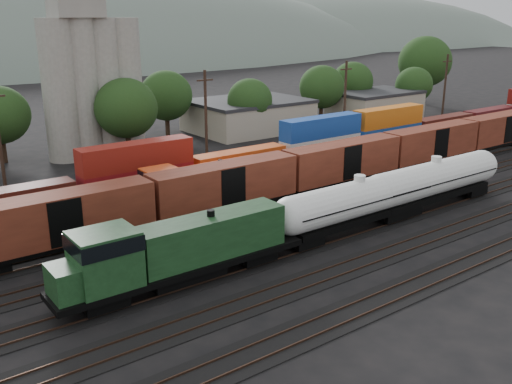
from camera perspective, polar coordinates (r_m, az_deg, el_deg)
ground at (r=48.48m, az=-3.14°, el=-4.96°), size 600.00×600.00×0.00m
tracks at (r=48.47m, az=-3.14°, el=-4.91°), size 180.00×33.20×0.20m
green_locomotive at (r=39.77m, az=-8.54°, el=-5.85°), size 19.04×3.36×5.04m
tank_car_a at (r=50.47m, az=10.21°, el=-0.84°), size 18.51×3.31×4.85m
tank_car_b at (r=58.42m, az=17.42°, el=1.19°), size 18.90×3.38×4.95m
orange_locomotive at (r=57.42m, az=-5.91°, el=1.04°), size 16.37×2.73×4.09m
boxcar_string at (r=46.88m, az=-19.01°, el=-2.64°), size 138.20×2.90×4.20m
container_wall at (r=65.89m, az=-1.73°, el=3.64°), size 187.67×2.60×5.80m
grain_silo at (r=78.94m, az=-16.16°, el=11.50°), size 13.40×5.00×29.00m
industrial_sheds at (r=80.75m, az=-13.24°, el=5.58°), size 119.38×17.26×5.10m
tree_band at (r=79.89m, az=-18.03°, el=8.44°), size 165.65×17.35×14.14m
utility_poles at (r=65.53m, az=-14.03°, el=6.12°), size 122.20×0.36×12.00m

